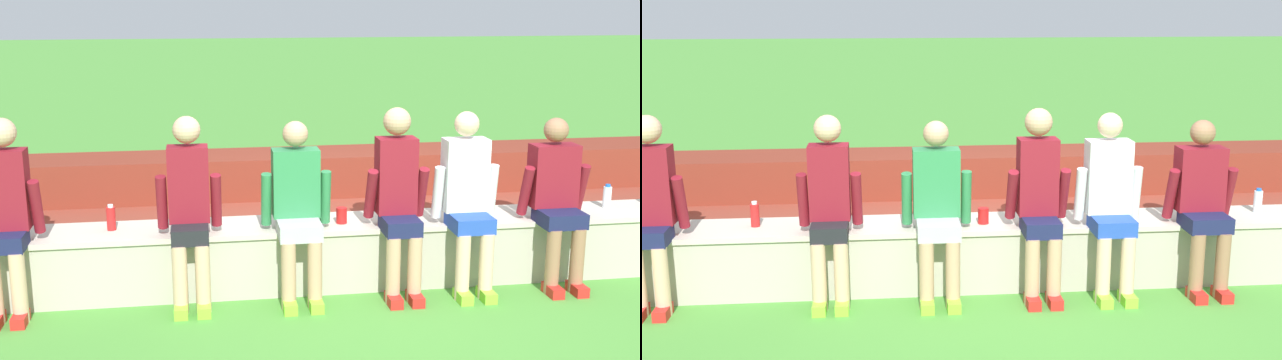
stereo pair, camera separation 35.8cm
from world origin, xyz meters
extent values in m
plane|color=#4C9338|center=(0.00, 0.00, 0.00)|extent=(80.00, 80.00, 0.00)
cube|color=#B7AF9E|center=(0.00, 0.26, 0.26)|extent=(7.74, 0.52, 0.52)
cube|color=beige|center=(0.00, 0.26, 0.51)|extent=(7.78, 0.56, 0.04)
cube|color=brown|center=(0.00, 1.11, 0.20)|extent=(10.12, 0.67, 0.40)
cube|color=maroon|center=(0.00, 1.78, 0.40)|extent=(10.12, 0.67, 0.80)
cylinder|color=#DBAD89|center=(-2.68, -0.17, 0.26)|extent=(0.11, 0.11, 0.52)
cube|color=red|center=(-2.68, -0.21, 0.04)|extent=(0.10, 0.22, 0.08)
cube|color=#191E47|center=(-2.76, -0.06, 0.58)|extent=(0.27, 0.28, 0.12)
cube|color=maroon|center=(-2.76, 0.09, 0.92)|extent=(0.30, 0.20, 0.59)
sphere|color=#DBAD89|center=(-2.76, 0.09, 1.34)|extent=(0.21, 0.21, 0.21)
cylinder|color=maroon|center=(-2.56, 0.07, 0.79)|extent=(0.08, 0.19, 0.43)
cylinder|color=#DBAD89|center=(-1.55, -0.19, 0.26)|extent=(0.11, 0.11, 0.52)
cylinder|color=#DBAD89|center=(-1.38, -0.19, 0.26)|extent=(0.11, 0.11, 0.52)
cube|color=#8CD833|center=(-1.55, -0.23, 0.04)|extent=(0.10, 0.22, 0.08)
cube|color=#8CD833|center=(-1.38, -0.23, 0.04)|extent=(0.10, 0.22, 0.08)
cube|color=black|center=(-1.46, -0.07, 0.58)|extent=(0.27, 0.30, 0.12)
cube|color=maroon|center=(-1.46, 0.09, 0.92)|extent=(0.30, 0.20, 0.57)
sphere|color=#DBAD89|center=(-1.46, 0.09, 1.33)|extent=(0.21, 0.21, 0.21)
cylinder|color=maroon|center=(-1.66, 0.07, 0.79)|extent=(0.08, 0.17, 0.43)
cylinder|color=maroon|center=(-1.26, 0.07, 0.79)|extent=(0.08, 0.18, 0.43)
cylinder|color=tan|center=(-0.75, -0.23, 0.26)|extent=(0.11, 0.11, 0.52)
cylinder|color=tan|center=(-0.55, -0.23, 0.26)|extent=(0.11, 0.11, 0.52)
cube|color=#8CD833|center=(-0.75, -0.27, 0.04)|extent=(0.10, 0.22, 0.08)
cube|color=#8CD833|center=(-0.55, -0.27, 0.04)|extent=(0.10, 0.22, 0.08)
cube|color=#B2B2B7|center=(-0.65, -0.09, 0.58)|extent=(0.32, 0.34, 0.12)
cube|color=#2D7F47|center=(-0.65, 0.11, 0.89)|extent=(0.36, 0.20, 0.52)
sphere|color=tan|center=(-0.65, 0.11, 1.27)|extent=(0.20, 0.20, 0.20)
cylinder|color=#2D7F47|center=(-0.88, 0.09, 0.78)|extent=(0.08, 0.16, 0.43)
cylinder|color=#2D7F47|center=(-0.42, 0.09, 0.78)|extent=(0.08, 0.14, 0.43)
cylinder|color=tan|center=(0.04, -0.23, 0.26)|extent=(0.11, 0.11, 0.52)
cylinder|color=tan|center=(0.21, -0.23, 0.26)|extent=(0.11, 0.11, 0.52)
cube|color=red|center=(0.04, -0.27, 0.04)|extent=(0.10, 0.22, 0.08)
cube|color=red|center=(0.21, -0.27, 0.04)|extent=(0.10, 0.22, 0.08)
cube|color=#191E47|center=(0.13, -0.09, 0.58)|extent=(0.27, 0.34, 0.12)
cube|color=maroon|center=(0.13, 0.07, 0.93)|extent=(0.30, 0.20, 0.60)
sphere|color=tan|center=(0.13, 0.07, 1.36)|extent=(0.21, 0.21, 0.21)
cylinder|color=maroon|center=(-0.07, 0.05, 0.80)|extent=(0.08, 0.23, 0.42)
cylinder|color=maroon|center=(0.33, 0.05, 0.80)|extent=(0.08, 0.22, 0.42)
cylinder|color=beige|center=(0.59, -0.24, 0.26)|extent=(0.11, 0.11, 0.52)
cylinder|color=beige|center=(0.78, -0.24, 0.26)|extent=(0.11, 0.11, 0.52)
cube|color=#8CD833|center=(0.59, -0.28, 0.04)|extent=(0.10, 0.22, 0.08)
cube|color=#8CD833|center=(0.78, -0.28, 0.04)|extent=(0.10, 0.22, 0.08)
cube|color=#2347B2|center=(0.68, -0.10, 0.58)|extent=(0.31, 0.35, 0.12)
cube|color=white|center=(0.68, 0.06, 0.92)|extent=(0.34, 0.20, 0.58)
sphere|color=beige|center=(0.68, 0.06, 1.32)|extent=(0.19, 0.19, 0.19)
cylinder|color=white|center=(0.46, 0.04, 0.79)|extent=(0.08, 0.16, 0.43)
cylinder|color=white|center=(0.91, 0.04, 0.79)|extent=(0.08, 0.14, 0.43)
cylinder|color=#996B4C|center=(1.33, -0.23, 0.26)|extent=(0.11, 0.11, 0.52)
cylinder|color=#996B4C|center=(1.53, -0.23, 0.26)|extent=(0.11, 0.11, 0.52)
cube|color=red|center=(1.33, -0.27, 0.04)|extent=(0.10, 0.22, 0.08)
cube|color=red|center=(1.53, -0.27, 0.04)|extent=(0.10, 0.22, 0.08)
cube|color=#191E47|center=(1.43, -0.09, 0.58)|extent=(0.33, 0.34, 0.12)
cube|color=maroon|center=(1.43, 0.07, 0.88)|extent=(0.37, 0.20, 0.51)
sphere|color=#996B4C|center=(1.43, 0.07, 1.25)|extent=(0.20, 0.20, 0.20)
cylinder|color=maroon|center=(1.19, 0.05, 0.77)|extent=(0.08, 0.20, 0.42)
cylinder|color=maroon|center=(1.66, 0.05, 0.77)|extent=(0.08, 0.20, 0.43)
cylinder|color=red|center=(-2.07, 0.29, 0.62)|extent=(0.07, 0.07, 0.18)
cylinder|color=white|center=(-2.07, 0.29, 0.72)|extent=(0.04, 0.04, 0.02)
cylinder|color=silver|center=(2.05, 0.31, 0.62)|extent=(0.07, 0.07, 0.18)
cylinder|color=blue|center=(2.05, 0.31, 0.72)|extent=(0.04, 0.04, 0.02)
cylinder|color=red|center=(-0.28, 0.20, 0.59)|extent=(0.09, 0.09, 0.13)
camera|label=1|loc=(-1.37, -5.69, 2.28)|focal=43.98mm
camera|label=2|loc=(-1.02, -5.74, 2.28)|focal=43.98mm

